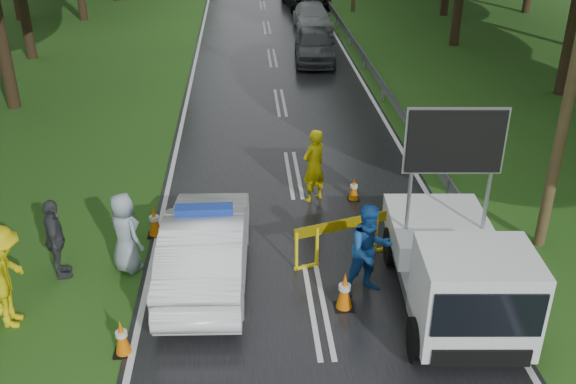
{
  "coord_description": "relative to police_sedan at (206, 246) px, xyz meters",
  "views": [
    {
      "loc": [
        -1.27,
        -9.83,
        7.54
      ],
      "look_at": [
        -0.4,
        2.42,
        1.3
      ],
      "focal_mm": 40.0,
      "sensor_mm": 36.0,
      "label": 1
    }
  ],
  "objects": [
    {
      "name": "ground",
      "position": [
        2.13,
        -1.22,
        -0.75
      ],
      "size": [
        160.0,
        160.0,
        0.0
      ],
      "primitive_type": "plane",
      "color": "#214C15",
      "rests_on": "ground"
    },
    {
      "name": "road",
      "position": [
        2.13,
        28.78,
        -0.74
      ],
      "size": [
        7.0,
        140.0,
        0.02
      ],
      "primitive_type": "cube",
      "color": "black",
      "rests_on": "ground"
    },
    {
      "name": "police_sedan",
      "position": [
        0.0,
        0.0,
        0.0
      ],
      "size": [
        1.77,
        4.6,
        1.65
      ],
      "rotation": [
        0.0,
        0.0,
        3.1
      ],
      "color": "white",
      "rests_on": "ground"
    },
    {
      "name": "work_truck",
      "position": [
        4.64,
        -1.49,
        0.23
      ],
      "size": [
        2.31,
        4.68,
        3.63
      ],
      "rotation": [
        0.0,
        0.0,
        -0.07
      ],
      "color": "gray",
      "rests_on": "ground"
    },
    {
      "name": "barrier",
      "position": [
        2.93,
        0.47,
        0.0
      ],
      "size": [
        2.32,
        0.79,
        1.0
      ],
      "rotation": [
        0.0,
        0.0,
        0.32
      ],
      "color": "yellow",
      "rests_on": "ground"
    },
    {
      "name": "officer",
      "position": [
        2.51,
        3.26,
        0.2
      ],
      "size": [
        0.83,
        0.78,
        1.9
      ],
      "primitive_type": "imported",
      "rotation": [
        0.0,
        0.0,
        3.79
      ],
      "color": "#D0BC0B",
      "rests_on": "ground"
    },
    {
      "name": "civilian",
      "position": [
        3.17,
        -0.72,
        0.21
      ],
      "size": [
        1.11,
        0.98,
        1.92
      ],
      "primitive_type": "imported",
      "rotation": [
        0.0,
        0.0,
        0.3
      ],
      "color": "#164692",
      "rests_on": "ground"
    },
    {
      "name": "bystander_left",
      "position": [
        -3.5,
        -1.22,
        0.25
      ],
      "size": [
        0.76,
        1.31,
        2.01
      ],
      "primitive_type": "imported",
      "rotation": [
        0.0,
        0.0,
        1.58
      ],
      "color": "#DBC60B",
      "rests_on": "ground"
    },
    {
      "name": "bystander_mid",
      "position": [
        -3.02,
        0.28,
        0.12
      ],
      "size": [
        0.67,
        1.09,
        1.74
      ],
      "primitive_type": "imported",
      "rotation": [
        0.0,
        0.0,
        1.82
      ],
      "color": "#383A3E",
      "rests_on": "ground"
    },
    {
      "name": "bystander_right",
      "position": [
        -1.67,
        0.44,
        0.12
      ],
      "size": [
        0.99,
        0.99,
        1.74
      ],
      "primitive_type": "imported",
      "rotation": [
        0.0,
        0.0,
        2.35
      ],
      "color": "#8E9DAA",
      "rests_on": "ground"
    },
    {
      "name": "queue_car_first",
      "position": [
        3.92,
        16.2,
        -0.04
      ],
      "size": [
        1.94,
        4.3,
        1.43
      ],
      "primitive_type": "imported",
      "rotation": [
        0.0,
        0.0,
        -0.06
      ],
      "color": "#3D4044",
      "rests_on": "ground"
    },
    {
      "name": "queue_car_second",
      "position": [
        4.46,
        22.2,
        -0.11
      ],
      "size": [
        1.82,
        4.46,
        1.29
      ],
      "primitive_type": "imported",
      "rotation": [
        0.0,
        0.0,
        -0.0
      ],
      "color": "#93969A",
      "rests_on": "ground"
    },
    {
      "name": "cone_near_left",
      "position": [
        -1.37,
        -2.22,
        -0.41
      ],
      "size": [
        0.33,
        0.33,
        0.71
      ],
      "color": "black",
      "rests_on": "ground"
    },
    {
      "name": "cone_center",
      "position": [
        2.63,
        -1.22,
        -0.36
      ],
      "size": [
        0.38,
        0.38,
        0.8
      ],
      "color": "black",
      "rests_on": "ground"
    },
    {
      "name": "cone_far",
      "position": [
        3.53,
        3.2,
        -0.44
      ],
      "size": [
        0.3,
        0.3,
        0.64
      ],
      "color": "black",
      "rests_on": "ground"
    },
    {
      "name": "cone_left_mid",
      "position": [
        -1.27,
        1.78,
        -0.39
      ],
      "size": [
        0.35,
        0.35,
        0.75
      ],
      "color": "black",
      "rests_on": "ground"
    },
    {
      "name": "cone_right",
      "position": [
        5.46,
        0.47,
        -0.38
      ],
      "size": [
        0.36,
        0.36,
        0.76
      ],
      "color": "black",
      "rests_on": "ground"
    }
  ]
}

